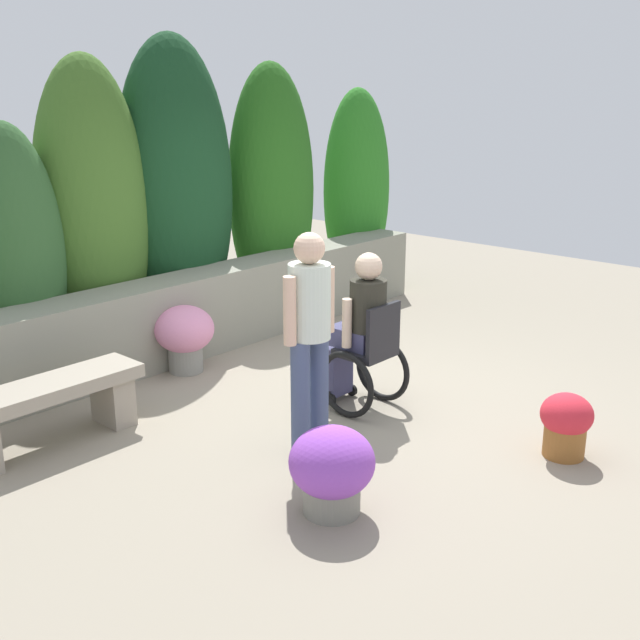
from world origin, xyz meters
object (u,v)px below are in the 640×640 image
Objects in this scene: person_standing_companion at (310,329)px; flower_pot_terracotta_by_wall at (185,334)px; person_in_wheelchair at (362,337)px; flower_pot_purple_near at (566,423)px; flower_pot_red_accent at (332,469)px; stone_bench at (48,404)px.

flower_pot_terracotta_by_wall is (0.44, 2.00, -0.58)m from person_standing_companion.
person_standing_companion is at bearing -161.69° from person_in_wheelchair.
person_in_wheelchair is 1.73m from flower_pot_purple_near.
flower_pot_red_accent is (-0.99, -2.69, -0.06)m from flower_pot_terracotta_by_wall.
flower_pot_red_accent is at bearing -67.40° from stone_bench.
person_standing_companion is at bearing 129.18° from flower_pot_purple_near.
flower_pot_red_accent is (-0.54, -0.68, -0.64)m from person_standing_companion.
person_standing_companion reaches higher than person_in_wheelchair.
stone_bench is 3.80m from flower_pot_purple_near.
stone_bench is 1.10× the size of person_in_wheelchair.
person_in_wheelchair is 0.96m from person_standing_companion.
flower_pot_red_accent is (0.69, -2.19, -0.03)m from stone_bench.
flower_pot_purple_near is (2.40, -2.95, -0.07)m from stone_bench.
flower_pot_terracotta_by_wall is (-0.73, 3.44, 0.11)m from flower_pot_purple_near.
flower_pot_red_accent is at bearing -143.51° from person_in_wheelchair.
flower_pot_purple_near is (0.29, -1.66, -0.36)m from person_in_wheelchair.
flower_pot_purple_near is 3.52m from flower_pot_terracotta_by_wall.
flower_pot_purple_near is 0.75× the size of flower_pot_terracotta_by_wall.
flower_pot_purple_near is 1.87m from flower_pot_red_accent.
stone_bench is at bearing 152.61° from person_in_wheelchair.
person_in_wheelchair reaches higher than flower_pot_purple_near.
flower_pot_terracotta_by_wall is (1.67, 0.49, 0.04)m from stone_bench.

